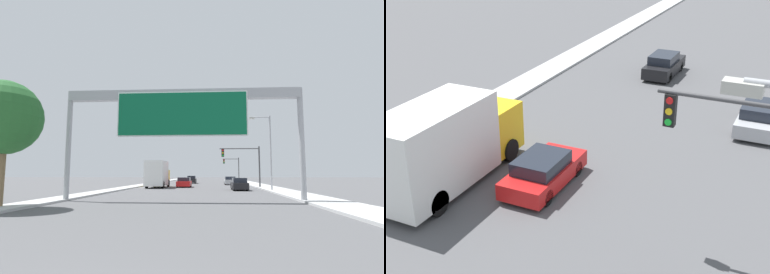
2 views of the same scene
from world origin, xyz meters
TOP-DOWN VIEW (x-y plane):
  - median_strip_left at (-9.00, 60.00)m, footprint 2.00×120.00m
  - car_far_right at (-1.75, 55.93)m, footprint 1.70×4.34m
  - car_mid_left at (5.25, 49.23)m, footprint 1.90×4.50m
  - car_mid_center at (-1.75, 39.47)m, footprint 1.87×4.24m
  - truck_box_primary at (-5.25, 37.94)m, footprint 2.39×7.49m
  - traffic_light_near_intersection at (6.65, 38.00)m, footprint 5.40×0.32m

SIDE VIEW (x-z plane):
  - median_strip_left at x=-9.00m, z-range 0.00..0.15m
  - car_mid_center at x=-1.75m, z-range -0.03..1.33m
  - car_mid_left at x=5.25m, z-range -0.03..1.36m
  - car_far_right at x=-1.75m, z-range -0.04..1.42m
  - truck_box_primary at x=-5.25m, z-range 0.01..3.57m
  - traffic_light_near_intersection at x=6.65m, z-range 1.07..6.62m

